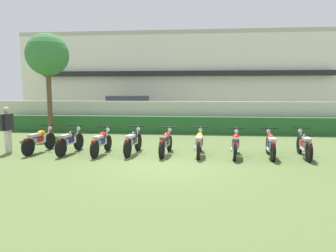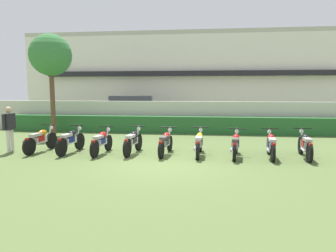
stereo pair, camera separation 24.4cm
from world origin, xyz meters
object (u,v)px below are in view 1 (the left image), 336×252
motorcycle_in_row_6 (236,144)px  motorcycle_in_row_7 (271,144)px  motorcycle_in_row_1 (70,141)px  motorcycle_in_row_8 (304,144)px  motorcycle_in_row_0 (39,140)px  motorcycle_in_row_4 (166,142)px  inspector_person (7,126)px  motorcycle_in_row_3 (133,141)px  motorcycle_in_row_2 (101,142)px  motorcycle_in_row_5 (199,143)px  tree_near_inspector (47,56)px  parked_car (131,110)px

motorcycle_in_row_6 → motorcycle_in_row_7: size_ratio=1.00×
motorcycle_in_row_1 → motorcycle_in_row_8: size_ratio=0.96×
motorcycle_in_row_0 → motorcycle_in_row_4: size_ratio=1.03×
motorcycle_in_row_0 → inspector_person: size_ratio=1.15×
motorcycle_in_row_3 → motorcycle_in_row_7: size_ratio=1.01×
motorcycle_in_row_2 → motorcycle_in_row_5: 3.48m
motorcycle_in_row_4 → motorcycle_in_row_2: bearing=100.3°
motorcycle_in_row_3 → motorcycle_in_row_7: (4.78, -0.07, -0.01)m
motorcycle_in_row_4 → motorcycle_in_row_5: motorcycle_in_row_5 is taller
tree_near_inspector → motorcycle_in_row_5: 9.48m
motorcycle_in_row_1 → motorcycle_in_row_4: size_ratio=1.00×
motorcycle_in_row_2 → parked_car: bearing=9.8°
motorcycle_in_row_0 → motorcycle_in_row_1: motorcycle_in_row_1 is taller
motorcycle_in_row_0 → motorcycle_in_row_4: 4.67m
motorcycle_in_row_3 → inspector_person: size_ratio=1.11×
motorcycle_in_row_7 → motorcycle_in_row_8: motorcycle_in_row_8 is taller
motorcycle_in_row_3 → motorcycle_in_row_8: 5.92m
motorcycle_in_row_2 → motorcycle_in_row_7: 5.89m
parked_car → motorcycle_in_row_4: size_ratio=2.51×
motorcycle_in_row_2 → inspector_person: size_ratio=1.10×
motorcycle_in_row_5 → motorcycle_in_row_6: 1.24m
tree_near_inspector → motorcycle_in_row_7: size_ratio=2.76×
parked_car → motorcycle_in_row_1: 9.11m
motorcycle_in_row_0 → motorcycle_in_row_1: bearing=-86.6°
motorcycle_in_row_1 → motorcycle_in_row_3: bearing=-80.9°
motorcycle_in_row_2 → motorcycle_in_row_3: size_ratio=0.99×
tree_near_inspector → motorcycle_in_row_8: bearing=-21.3°
parked_car → motorcycle_in_row_0: size_ratio=2.43×
motorcycle_in_row_2 → motorcycle_in_row_3: motorcycle_in_row_3 is taller
motorcycle_in_row_1 → motorcycle_in_row_5: bearing=-82.3°
motorcycle_in_row_8 → motorcycle_in_row_0: bearing=95.9°
motorcycle_in_row_1 → motorcycle_in_row_6: 5.90m
tree_near_inspector → motorcycle_in_row_1: 6.45m
parked_car → motorcycle_in_row_1: size_ratio=2.50×
motorcycle_in_row_2 → motorcycle_in_row_6: 4.71m
motorcycle_in_row_8 → motorcycle_in_row_6: bearing=98.8°
motorcycle_in_row_2 → inspector_person: (-3.50, -0.02, 0.55)m
tree_near_inspector → inspector_person: (0.65, -4.58, -3.00)m
tree_near_inspector → motorcycle_in_row_6: 10.56m
tree_near_inspector → motorcycle_in_row_5: bearing=-29.8°
motorcycle_in_row_4 → motorcycle_in_row_7: bearing=-84.9°
motorcycle_in_row_7 → inspector_person: bearing=95.9°
motorcycle_in_row_0 → motorcycle_in_row_7: (8.27, -0.02, -0.01)m
motorcycle_in_row_8 → motorcycle_in_row_1: bearing=96.3°
motorcycle_in_row_3 → motorcycle_in_row_0: bearing=97.0°
motorcycle_in_row_5 → tree_near_inspector: bearing=63.2°
motorcycle_in_row_0 → motorcycle_in_row_8: same height
motorcycle_in_row_4 → motorcycle_in_row_5: size_ratio=0.97×
motorcycle_in_row_1 → inspector_person: size_ratio=1.12×
motorcycle_in_row_6 → inspector_person: (-8.22, -0.07, 0.55)m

